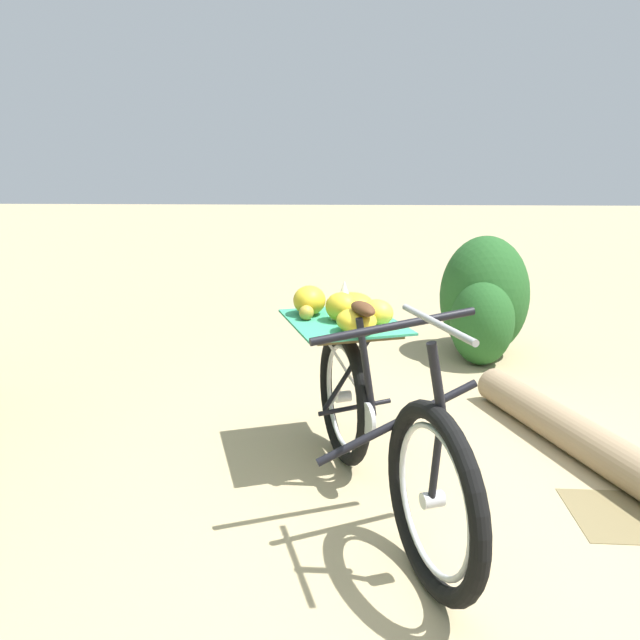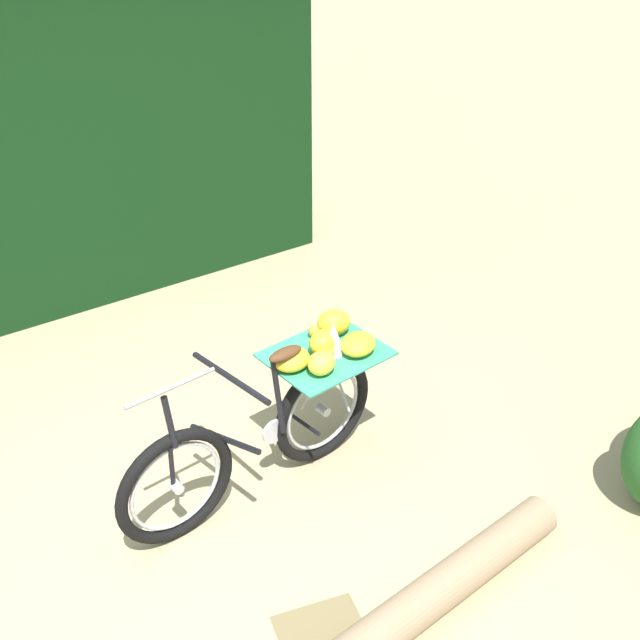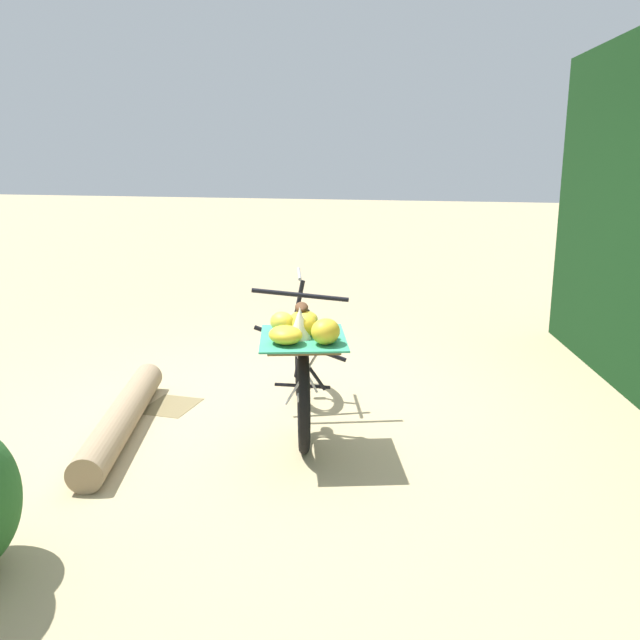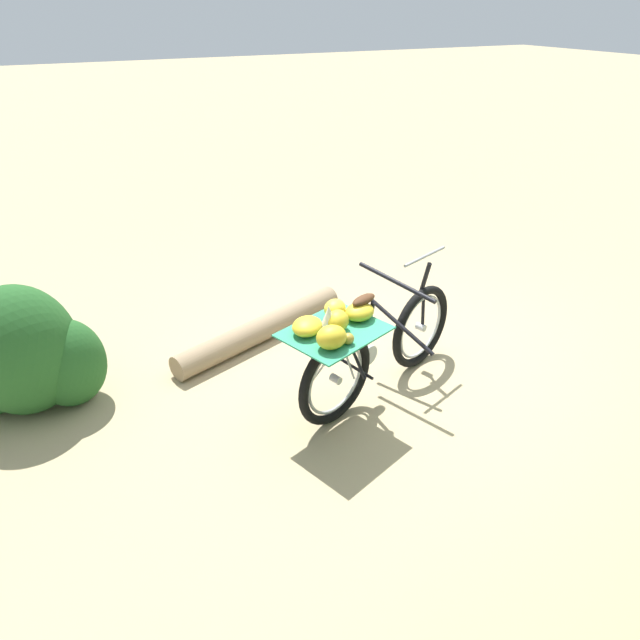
% 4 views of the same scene
% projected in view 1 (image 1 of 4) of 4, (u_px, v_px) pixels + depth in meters
% --- Properties ---
extents(ground_plane, '(60.00, 60.00, 0.00)m').
position_uv_depth(ground_plane, '(414.00, 549.00, 2.40)').
color(ground_plane, tan).
extents(bicycle, '(1.78, 0.95, 1.03)m').
position_uv_depth(bicycle, '(368.00, 394.00, 2.70)').
color(bicycle, black).
rests_on(bicycle, ground_plane).
extents(fallen_log, '(1.81, 0.82, 0.22)m').
position_uv_depth(fallen_log, '(585.00, 440.00, 3.13)').
color(fallen_log, '#937A5B').
rests_on(fallen_log, ground_plane).
extents(shrub_cluster, '(1.08, 0.74, 1.03)m').
position_uv_depth(shrub_cluster, '(484.00, 304.00, 4.91)').
color(shrub_cluster, '#235623').
rests_on(shrub_cluster, ground_plane).
extents(leaf_litter_patch, '(0.44, 0.36, 0.01)m').
position_uv_depth(leaf_litter_patch, '(612.00, 515.00, 2.63)').
color(leaf_litter_patch, olive).
rests_on(leaf_litter_patch, ground_plane).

